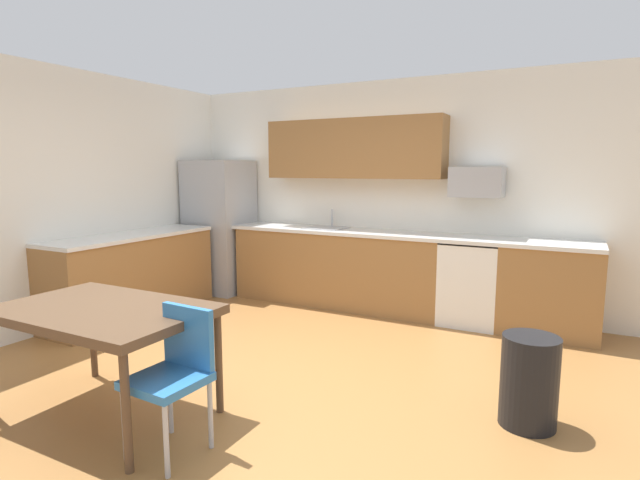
% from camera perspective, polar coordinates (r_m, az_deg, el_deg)
% --- Properties ---
extents(ground_plane, '(12.00, 12.00, 0.00)m').
position_cam_1_polar(ground_plane, '(4.09, -6.78, -15.81)').
color(ground_plane, '#9E6B38').
extents(wall_back, '(5.80, 0.10, 2.70)m').
position_cam_1_polar(wall_back, '(6.12, 7.24, 5.20)').
color(wall_back, white).
rests_on(wall_back, ground).
extents(wall_left, '(0.10, 5.80, 2.70)m').
position_cam_1_polar(wall_left, '(5.70, -29.64, 3.98)').
color(wall_left, white).
rests_on(wall_left, ground).
extents(cabinet_run_back, '(2.61, 0.60, 0.90)m').
position_cam_1_polar(cabinet_run_back, '(6.08, 1.97, -3.31)').
color(cabinet_run_back, olive).
rests_on(cabinet_run_back, ground).
extents(cabinet_run_back_right, '(0.94, 0.60, 0.90)m').
position_cam_1_polar(cabinet_run_back_right, '(5.51, 24.91, -5.29)').
color(cabinet_run_back_right, olive).
rests_on(cabinet_run_back_right, ground).
extents(cabinet_run_left, '(0.60, 2.00, 0.90)m').
position_cam_1_polar(cabinet_run_left, '(6.01, -20.79, -3.98)').
color(cabinet_run_left, olive).
rests_on(cabinet_run_left, ground).
extents(countertop_back, '(4.80, 0.64, 0.04)m').
position_cam_1_polar(countertop_back, '(5.83, 5.95, 0.83)').
color(countertop_back, silver).
rests_on(countertop_back, cabinet_run_back).
extents(countertop_left, '(0.64, 2.00, 0.04)m').
position_cam_1_polar(countertop_left, '(5.94, -21.02, 0.46)').
color(countertop_left, silver).
rests_on(countertop_left, cabinet_run_left).
extents(upper_cabinets_back, '(2.20, 0.34, 0.70)m').
position_cam_1_polar(upper_cabinets_back, '(6.02, 3.87, 10.44)').
color(upper_cabinets_back, olive).
extents(refrigerator, '(0.76, 0.70, 1.77)m').
position_cam_1_polar(refrigerator, '(6.87, -11.44, 1.54)').
color(refrigerator, '#9EA0A5').
rests_on(refrigerator, ground).
extents(oven_range, '(0.60, 0.60, 0.91)m').
position_cam_1_polar(oven_range, '(5.59, 16.97, -4.64)').
color(oven_range, white).
rests_on(oven_range, ground).
extents(microwave, '(0.54, 0.36, 0.32)m').
position_cam_1_polar(microwave, '(5.56, 17.63, 6.38)').
color(microwave, '#9EA0A5').
extents(sink_basin, '(0.48, 0.40, 0.14)m').
position_cam_1_polar(sink_basin, '(6.08, 0.65, 0.80)').
color(sink_basin, '#A5A8AD').
rests_on(sink_basin, countertop_back).
extents(sink_faucet, '(0.02, 0.02, 0.24)m').
position_cam_1_polar(sink_faucet, '(6.22, 1.40, 2.45)').
color(sink_faucet, '#B2B5BA').
rests_on(sink_faucet, countertop_back).
extents(dining_table, '(1.40, 0.90, 0.76)m').
position_cam_1_polar(dining_table, '(3.61, -23.72, -8.01)').
color(dining_table, brown).
rests_on(dining_table, ground).
extents(chair_near_table, '(0.42, 0.42, 0.85)m').
position_cam_1_polar(chair_near_table, '(3.12, -16.31, -13.91)').
color(chair_near_table, '#2D72B7').
rests_on(chair_near_table, ground).
extents(trash_bin, '(0.36, 0.36, 0.60)m').
position_cam_1_polar(trash_bin, '(3.60, 22.94, -14.73)').
color(trash_bin, black).
rests_on(trash_bin, ground).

